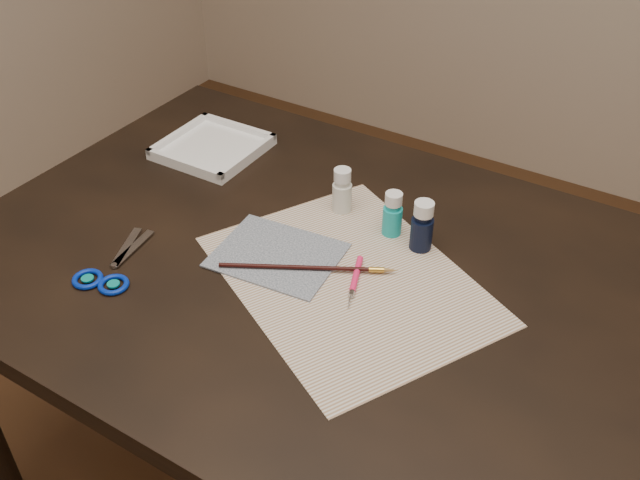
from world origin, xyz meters
The scene contains 10 objects.
table centered at (0.00, 0.00, 0.38)m, with size 1.30×0.90×0.75m, color black.
paper centered at (0.07, -0.01, 0.75)m, with size 0.48×0.36×0.00m, color silver.
canvas centered at (-0.07, -0.03, 0.75)m, with size 0.21×0.17×0.00m, color black.
paint_bottle_white centered at (-0.05, 0.16, 0.80)m, with size 0.04×0.04×0.09m, color silver.
paint_bottle_cyan centered at (0.07, 0.14, 0.79)m, with size 0.04×0.04×0.09m, color #18B1B4.
paint_bottle_navy centered at (0.13, 0.13, 0.80)m, with size 0.04×0.04×0.10m, color black.
paintbrush centered at (0.00, -0.03, 0.76)m, with size 0.31×0.01×0.01m, color black, non-canonical shape.
craft_knife centered at (0.08, -0.02, 0.76)m, with size 0.13×0.01×0.01m, color #FF2062, non-canonical shape.
scissors centered at (-0.31, -0.19, 0.76)m, with size 0.20×0.10×0.01m, color silver, non-canonical shape.
palette_tray centered at (-0.40, 0.21, 0.76)m, with size 0.20×0.20×0.02m, color white.
Camera 1 is at (0.51, -0.83, 1.54)m, focal length 40.00 mm.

